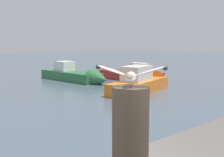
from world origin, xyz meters
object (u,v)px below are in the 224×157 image
object	(u,v)px
boat_orange	(145,82)
boat_red	(125,74)
mooring_post	(130,134)
boat_green	(78,76)
seagull	(131,74)

from	to	relation	value
boat_orange	boat_red	world-z (taller)	boat_orange
boat_red	mooring_post	bearing A→B (deg)	-134.21
mooring_post	boat_orange	world-z (taller)	mooring_post
boat_orange	boat_green	xyz separation A→B (m)	(-0.77, 5.47, -0.08)
seagull	boat_orange	xyz separation A→B (m)	(10.64, 9.31, -2.05)
boat_orange	seagull	bearing A→B (deg)	-138.83
seagull	boat_green	size ratio (longest dim) A/B	0.09
boat_red	boat_green	distance (m)	3.41
mooring_post	seagull	bearing A→B (deg)	-140.90
seagull	boat_green	xyz separation A→B (m)	(9.87, 14.78, -2.13)
mooring_post	boat_red	world-z (taller)	mooring_post
mooring_post	boat_orange	bearing A→B (deg)	41.17
mooring_post	boat_green	size ratio (longest dim) A/B	0.14
seagull	boat_orange	size ratio (longest dim) A/B	0.09
boat_orange	mooring_post	bearing A→B (deg)	-138.83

